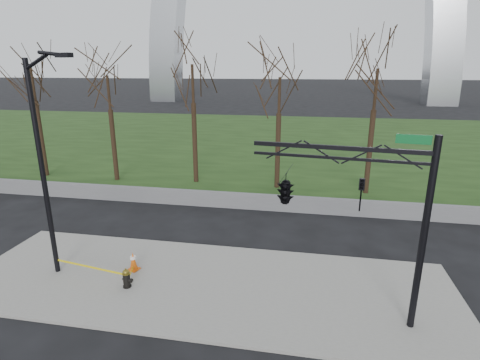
% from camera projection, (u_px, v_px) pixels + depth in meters
% --- Properties ---
extents(ground, '(500.00, 500.00, 0.00)m').
position_uv_depth(ground, '(205.00, 285.00, 13.90)').
color(ground, black).
rests_on(ground, ground).
extents(sidewalk, '(18.00, 6.00, 0.10)m').
position_uv_depth(sidewalk, '(205.00, 284.00, 13.89)').
color(sidewalk, gray).
rests_on(sidewalk, ground).
extents(grass_strip, '(120.00, 40.00, 0.06)m').
position_uv_depth(grass_strip, '(276.00, 139.00, 42.16)').
color(grass_strip, '#1B3312').
rests_on(grass_strip, ground).
extents(guardrail, '(60.00, 0.30, 0.90)m').
position_uv_depth(guardrail, '(242.00, 201.00, 21.31)').
color(guardrail, '#59595B').
rests_on(guardrail, ground).
extents(tree_row, '(32.24, 4.00, 8.55)m').
position_uv_depth(tree_row, '(151.00, 121.00, 25.16)').
color(tree_row, black).
rests_on(tree_row, ground).
extents(fire_hydrant, '(0.46, 0.30, 0.74)m').
position_uv_depth(fire_hydrant, '(127.00, 278.00, 13.50)').
color(fire_hydrant, black).
rests_on(fire_hydrant, sidewalk).
extents(traffic_cone, '(0.48, 0.48, 0.74)m').
position_uv_depth(traffic_cone, '(133.00, 261.00, 14.65)').
color(traffic_cone, '#DC550B').
rests_on(traffic_cone, sidewalk).
extents(street_light, '(2.31, 0.95, 8.21)m').
position_uv_depth(street_light, '(44.00, 156.00, 13.24)').
color(street_light, black).
rests_on(street_light, ground).
extents(traffic_signal_mast, '(5.07, 2.53, 6.00)m').
position_uv_depth(traffic_signal_mast, '(311.00, 191.00, 11.31)').
color(traffic_signal_mast, black).
rests_on(traffic_signal_mast, ground).
extents(caution_tape, '(3.17, 1.17, 0.39)m').
position_uv_depth(caution_tape, '(101.00, 269.00, 14.03)').
color(caution_tape, '#DAC10B').
rests_on(caution_tape, ground).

